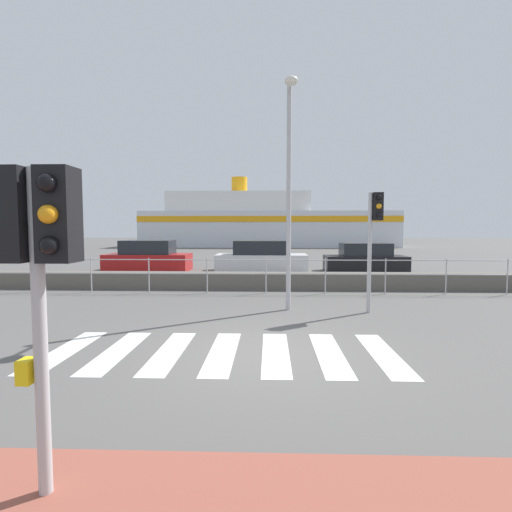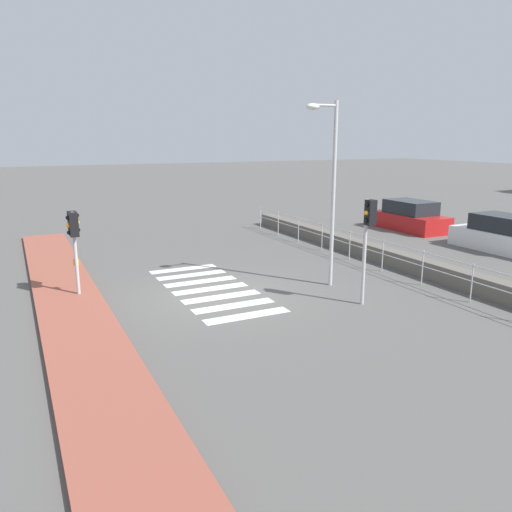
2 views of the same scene
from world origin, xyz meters
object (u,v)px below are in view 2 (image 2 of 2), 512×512
(streetlamp, at_px, (328,173))
(parked_car_red, at_px, (410,217))
(traffic_light_near, at_px, (74,232))
(parked_car_white, at_px, (506,236))
(traffic_light_far, at_px, (368,229))

(streetlamp, xyz_separation_m, parked_car_red, (-6.50, 9.50, -2.89))
(traffic_light_near, height_order, streetlamp, streetlamp)
(parked_car_white, bearing_deg, traffic_light_far, -72.77)
(streetlamp, height_order, parked_car_white, streetlamp)
(traffic_light_far, xyz_separation_m, streetlamp, (-2.09, 0.09, 1.35))
(traffic_light_near, xyz_separation_m, parked_car_white, (1.27, 16.68, -1.34))
(parked_car_white, bearing_deg, parked_car_red, -180.00)
(streetlamp, bearing_deg, traffic_light_far, -2.46)
(parked_car_red, bearing_deg, traffic_light_far, -48.18)
(parked_car_red, height_order, parked_car_white, parked_car_red)
(traffic_light_near, relative_size, parked_car_red, 0.62)
(traffic_light_far, bearing_deg, parked_car_white, 107.23)
(traffic_light_far, height_order, streetlamp, streetlamp)
(traffic_light_near, relative_size, traffic_light_far, 0.85)
(traffic_light_far, xyz_separation_m, parked_car_red, (-8.58, 9.59, -1.54))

